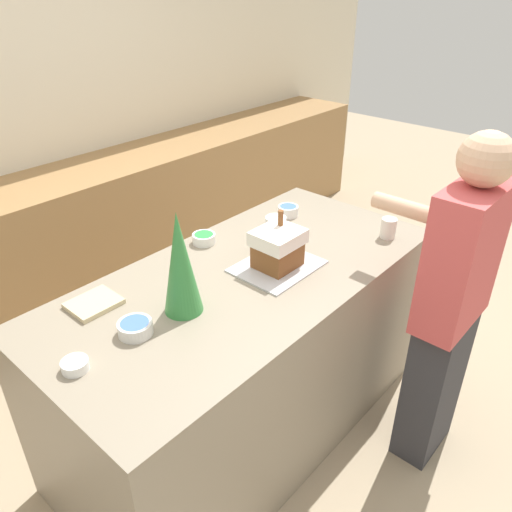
# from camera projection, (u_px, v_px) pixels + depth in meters

# --- Properties ---
(ground_plane) EXTENTS (12.00, 12.00, 0.00)m
(ground_plane) POSITION_uv_depth(u_px,v_px,m) (247.00, 421.00, 2.62)
(ground_plane) COLOR tan
(wall_back) EXTENTS (8.00, 0.05, 2.60)m
(wall_back) POSITION_uv_depth(u_px,v_px,m) (10.00, 109.00, 3.13)
(wall_back) COLOR beige
(wall_back) RESTS_ON ground_plane
(back_cabinet_block) EXTENTS (6.00, 0.60, 0.91)m
(back_cabinet_block) POSITION_uv_depth(u_px,v_px,m) (63.00, 244.00, 3.36)
(back_cabinet_block) COLOR #9E7547
(back_cabinet_block) RESTS_ON ground_plane
(kitchen_island) EXTENTS (1.87, 0.88, 0.91)m
(kitchen_island) POSITION_uv_depth(u_px,v_px,m) (247.00, 354.00, 2.39)
(kitchen_island) COLOR gray
(kitchen_island) RESTS_ON ground_plane
(baking_tray) EXTENTS (0.37, 0.30, 0.01)m
(baking_tray) POSITION_uv_depth(u_px,v_px,m) (277.00, 266.00, 2.22)
(baking_tray) COLOR silver
(baking_tray) RESTS_ON kitchen_island
(gingerbread_house) EXTENTS (0.20, 0.18, 0.24)m
(gingerbread_house) POSITION_uv_depth(u_px,v_px,m) (278.00, 247.00, 2.17)
(gingerbread_house) COLOR brown
(gingerbread_house) RESTS_ON baking_tray
(decorative_tree) EXTENTS (0.15, 0.15, 0.42)m
(decorative_tree) POSITION_uv_depth(u_px,v_px,m) (180.00, 263.00, 1.84)
(decorative_tree) COLOR #33843D
(decorative_tree) RESTS_ON kitchen_island
(candy_bowl_near_tray_right) EXTENTS (0.11, 0.11, 0.05)m
(candy_bowl_near_tray_right) POSITION_uv_depth(u_px,v_px,m) (204.00, 238.00, 2.40)
(candy_bowl_near_tray_right) COLOR white
(candy_bowl_near_tray_right) RESTS_ON kitchen_island
(candy_bowl_far_left) EXTENTS (0.11, 0.11, 0.05)m
(candy_bowl_far_left) POSITION_uv_depth(u_px,v_px,m) (276.00, 221.00, 2.57)
(candy_bowl_far_left) COLOR white
(candy_bowl_far_left) RESTS_ON kitchen_island
(candy_bowl_beside_tree) EXTENTS (0.11, 0.11, 0.05)m
(candy_bowl_beside_tree) POSITION_uv_depth(u_px,v_px,m) (288.00, 210.00, 2.67)
(candy_bowl_beside_tree) COLOR white
(candy_bowl_beside_tree) RESTS_ON kitchen_island
(candy_bowl_front_corner) EXTENTS (0.09, 0.09, 0.04)m
(candy_bowl_front_corner) POSITION_uv_depth(u_px,v_px,m) (75.00, 365.00, 1.64)
(candy_bowl_front_corner) COLOR white
(candy_bowl_front_corner) RESTS_ON kitchen_island
(candy_bowl_near_tray_left) EXTENTS (0.13, 0.13, 0.05)m
(candy_bowl_near_tray_left) POSITION_uv_depth(u_px,v_px,m) (135.00, 327.00, 1.80)
(candy_bowl_near_tray_left) COLOR silver
(candy_bowl_near_tray_left) RESTS_ON kitchen_island
(cookbook) EXTENTS (0.19, 0.16, 0.02)m
(cookbook) POSITION_uv_depth(u_px,v_px,m) (94.00, 303.00, 1.96)
(cookbook) COLOR #CCB78C
(cookbook) RESTS_ON kitchen_island
(mug) EXTENTS (0.07, 0.07, 0.10)m
(mug) POSITION_uv_depth(u_px,v_px,m) (388.00, 228.00, 2.44)
(mug) COLOR white
(mug) RESTS_ON kitchen_island
(person) EXTENTS (0.41, 0.52, 1.57)m
(person) POSITION_uv_depth(u_px,v_px,m) (450.00, 309.00, 2.11)
(person) COLOR #333338
(person) RESTS_ON ground_plane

